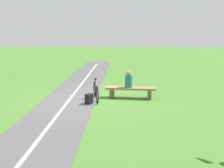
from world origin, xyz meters
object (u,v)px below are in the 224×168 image
bicycle (96,91)px  backpack (89,99)px  bench (131,90)px  person_seated (129,80)px

bicycle → backpack: (0.20, 0.64, -0.16)m
bench → backpack: bench is taller
person_seated → backpack: bearing=37.6°
person_seated → backpack: person_seated is taller
bicycle → backpack: size_ratio=4.03×
backpack → bicycle: bearing=-106.9°
bicycle → backpack: bearing=-29.7°
person_seated → bench: bearing=-180.0°
bench → backpack: bearing=35.9°
bicycle → backpack: 0.69m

